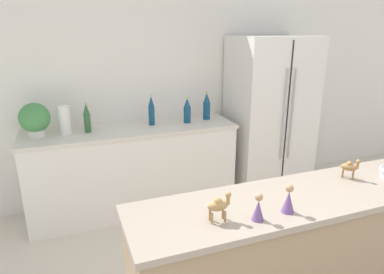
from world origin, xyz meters
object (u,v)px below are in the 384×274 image
object	(u,v)px
back_bottle_0	(88,118)
back_bottle_3	(207,106)
potted_plant	(35,119)
back_bottle_1	(151,111)
camel_figurine	(219,205)
wise_man_figurine_crimson	(288,200)
camel_figurine_second	(350,167)
back_bottle_2	(187,111)
wise_man_figurine_purple	(258,209)
paper_towel_roll	(65,120)
back_bottle_4	(87,118)
refrigerator	(269,116)

from	to	relation	value
back_bottle_0	back_bottle_3	bearing A→B (deg)	-2.42
potted_plant	back_bottle_1	xyz separation A→B (m)	(1.11, 0.02, -0.02)
camel_figurine	wise_man_figurine_crimson	distance (m)	0.36
potted_plant	camel_figurine_second	bearing A→B (deg)	-46.00
back_bottle_2	back_bottle_1	bearing A→B (deg)	172.45
camel_figurine_second	wise_man_figurine_purple	size ratio (longest dim) A/B	0.93
back_bottle_2	paper_towel_roll	bearing A→B (deg)	179.04
camel_figurine	camel_figurine_second	distance (m)	0.96
camel_figurine	wise_man_figurine_purple	bearing A→B (deg)	-17.93
potted_plant	wise_man_figurine_purple	xyz separation A→B (m)	(1.09, -2.14, -0.01)
camel_figurine	wise_man_figurine_purple	world-z (taller)	camel_figurine
back_bottle_0	wise_man_figurine_crimson	world-z (taller)	wise_man_figurine_crimson
back_bottle_1	camel_figurine_second	bearing A→B (deg)	-69.04
back_bottle_1	camel_figurine	distance (m)	2.11
back_bottle_4	back_bottle_2	bearing A→B (deg)	-0.41
back_bottle_0	paper_towel_roll	bearing A→B (deg)	-156.62
wise_man_figurine_crimson	back_bottle_0	bearing A→B (deg)	109.66
paper_towel_roll	camel_figurine_second	distance (m)	2.49
refrigerator	camel_figurine	size ratio (longest dim) A/B	12.30
paper_towel_roll	back_bottle_0	distance (m)	0.24
back_bottle_4	camel_figurine	bearing A→B (deg)	-77.73
potted_plant	back_bottle_4	size ratio (longest dim) A/B	1.07
back_bottle_0	wise_man_figurine_crimson	bearing A→B (deg)	-70.34
camel_figurine	wise_man_figurine_crimson	bearing A→B (deg)	-7.36
potted_plant	back_bottle_3	distance (m)	1.74
back_bottle_0	refrigerator	bearing A→B (deg)	-4.16
paper_towel_roll	back_bottle_1	distance (m)	0.85
refrigerator	back_bottle_1	size ratio (longest dim) A/B	5.75
refrigerator	back_bottle_2	xyz separation A→B (m)	(-1.01, 0.03, 0.14)
back_bottle_1	refrigerator	bearing A→B (deg)	-3.39
refrigerator	potted_plant	distance (m)	2.51
back_bottle_4	refrigerator	bearing A→B (deg)	-1.11
paper_towel_roll	wise_man_figurine_purple	world-z (taller)	paper_towel_roll
refrigerator	paper_towel_roll	size ratio (longest dim) A/B	6.59
paper_towel_roll	wise_man_figurine_crimson	size ratio (longest dim) A/B	1.81
back_bottle_0	back_bottle_1	bearing A→B (deg)	-5.84
refrigerator	back_bottle_1	bearing A→B (deg)	176.61
refrigerator	back_bottle_2	distance (m)	1.02
back_bottle_1	back_bottle_0	bearing A→B (deg)	174.16
potted_plant	back_bottle_0	distance (m)	0.49
back_bottle_2	camel_figurine	world-z (taller)	back_bottle_2
refrigerator	potted_plant	xyz separation A→B (m)	(-2.50, 0.06, 0.19)
potted_plant	paper_towel_roll	size ratio (longest dim) A/B	1.17
paper_towel_roll	back_bottle_2	bearing A→B (deg)	-0.96
paper_towel_roll	refrigerator	bearing A→B (deg)	-1.35
refrigerator	back_bottle_0	size ratio (longest dim) A/B	7.62
back_bottle_2	wise_man_figurine_purple	world-z (taller)	back_bottle_2
camel_figurine_second	paper_towel_roll	bearing A→B (deg)	129.89
paper_towel_roll	potted_plant	bearing A→B (deg)	177.62
potted_plant	camel_figurine	distance (m)	2.27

